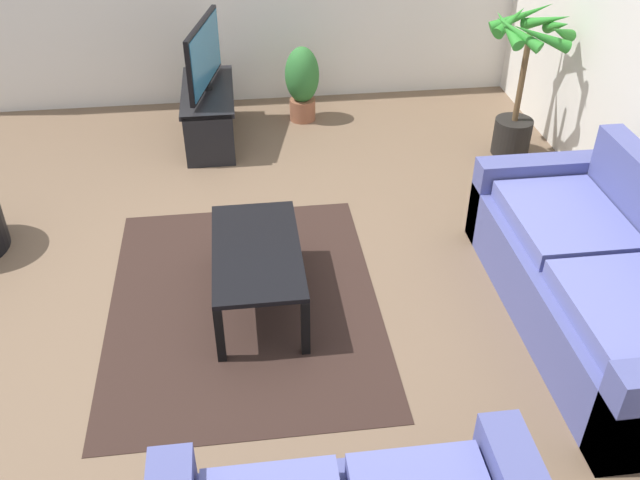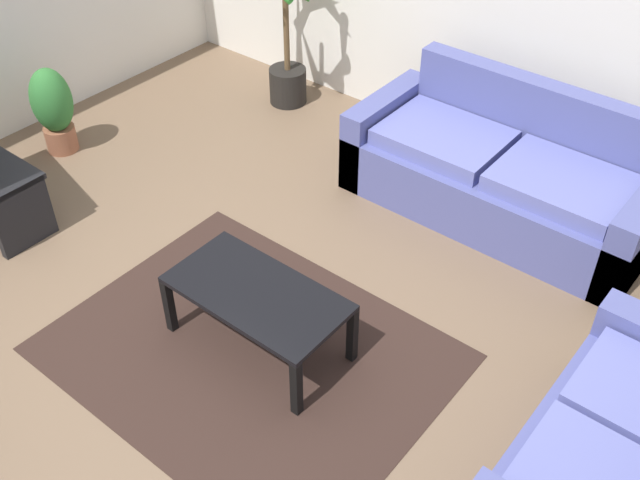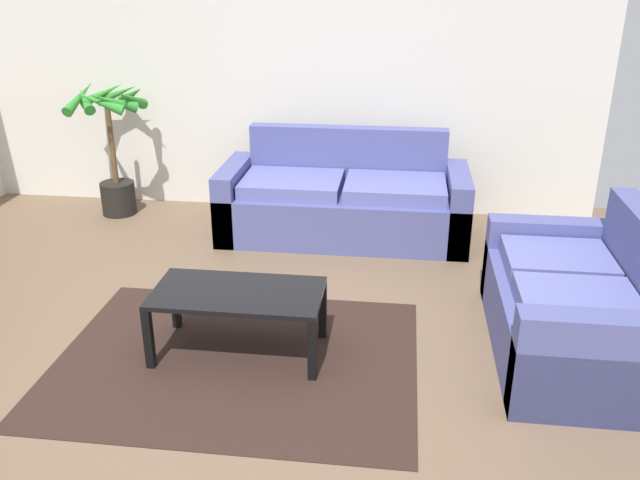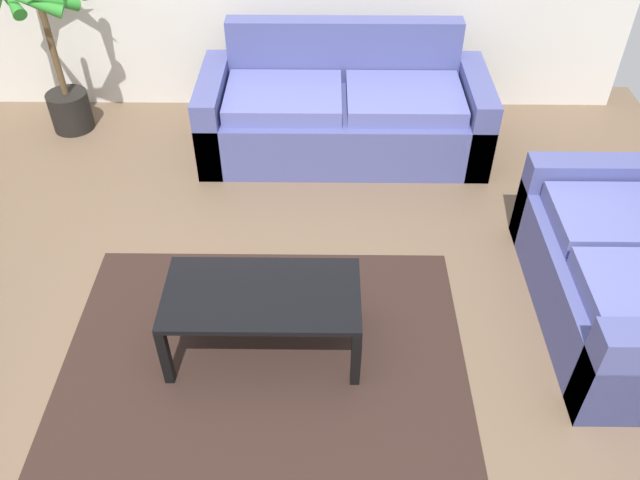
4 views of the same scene
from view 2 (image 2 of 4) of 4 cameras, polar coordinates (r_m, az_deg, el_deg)
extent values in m
plane|color=brown|center=(4.46, -8.98, -8.34)|extent=(6.60, 6.60, 0.00)
cube|color=#4C518C|center=(5.40, 13.47, 3.83)|extent=(2.14, 0.90, 0.42)
cube|color=#4C518C|center=(5.46, 16.03, 9.40)|extent=(1.78, 0.16, 0.48)
cube|color=#4C518C|center=(5.73, 4.96, 8.34)|extent=(0.18, 0.90, 0.62)
cube|color=#4C518C|center=(5.12, 23.23, 0.50)|extent=(0.18, 0.90, 0.62)
cube|color=#5D63A4|center=(5.37, 9.47, 7.72)|extent=(0.85, 0.66, 0.12)
cube|color=#5D63A4|center=(5.09, 18.04, 4.12)|extent=(0.85, 0.66, 0.12)
cube|color=black|center=(5.34, -21.81, 1.73)|extent=(0.06, 0.41, 0.47)
cube|color=black|center=(4.17, -4.87, -4.08)|extent=(1.03, 0.54, 0.03)
cube|color=black|center=(4.47, -11.49, -4.92)|extent=(0.05, 0.05, 0.39)
cube|color=black|center=(3.97, -1.82, -11.28)|extent=(0.05, 0.05, 0.39)
cube|color=black|center=(4.70, -7.12, -1.72)|extent=(0.05, 0.05, 0.39)
cube|color=black|center=(4.23, 2.49, -7.26)|extent=(0.05, 0.05, 0.39)
cube|color=black|center=(4.41, -5.47, -8.56)|extent=(2.20, 1.70, 0.01)
cylinder|color=black|center=(6.67, -2.47, 11.74)|extent=(0.32, 0.32, 0.31)
cylinder|color=brown|center=(6.43, -2.61, 15.96)|extent=(0.05, 0.05, 0.76)
cylinder|color=brown|center=(6.36, -19.21, 7.37)|extent=(0.24, 0.24, 0.20)
ellipsoid|color=#2E6F30|center=(6.19, -19.89, 10.04)|extent=(0.32, 0.32, 0.53)
camera|label=1|loc=(2.46, 69.05, 4.88)|focal=38.93mm
camera|label=3|loc=(2.11, -77.30, -28.40)|focal=37.34mm
camera|label=4|loc=(1.89, -56.95, 8.45)|focal=36.45mm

